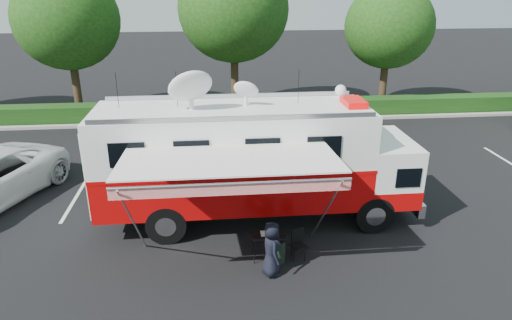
{
  "coord_description": "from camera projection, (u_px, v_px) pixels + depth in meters",
  "views": [
    {
      "loc": [
        -1.4,
        -13.48,
        7.48
      ],
      "look_at": [
        0.0,
        0.5,
        1.9
      ],
      "focal_mm": 32.0,
      "sensor_mm": 36.0,
      "label": 1
    }
  ],
  "objects": [
    {
      "name": "trash_bin",
      "position": [
        277.0,
        250.0,
        12.87
      ],
      "size": [
        0.49,
        0.49,
        0.74
      ],
      "color": "black",
      "rests_on": "ground_plane"
    },
    {
      "name": "folding_table",
      "position": [
        267.0,
        236.0,
        12.87
      ],
      "size": [
        1.07,
        0.89,
        0.79
      ],
      "color": "black",
      "rests_on": "ground_plane"
    },
    {
      "name": "person",
      "position": [
        271.0,
        274.0,
        12.43
      ],
      "size": [
        0.6,
        0.83,
        1.57
      ],
      "primitive_type": "imported",
      "rotation": [
        0.0,
        0.0,
        1.71
      ],
      "color": "black",
      "rests_on": "ground_plane"
    },
    {
      "name": "stall_lines",
      "position": [
        237.0,
        182.0,
        18.08
      ],
      "size": [
        24.12,
        5.5,
        0.01
      ],
      "color": "silver",
      "rests_on": "ground_plane"
    },
    {
      "name": "command_truck",
      "position": [
        255.0,
        160.0,
        14.57
      ],
      "size": [
        10.19,
        2.8,
        4.9
      ],
      "color": "black",
      "rests_on": "ground_plane"
    },
    {
      "name": "awning",
      "position": [
        230.0,
        165.0,
        11.41
      ],
      "size": [
        5.56,
        2.86,
        3.36
      ],
      "color": "silver",
      "rests_on": "ground_plane"
    },
    {
      "name": "ground_plane",
      "position": [
        257.0,
        218.0,
        15.35
      ],
      "size": [
        120.0,
        120.0,
        0.0
      ],
      "primitive_type": "plane",
      "color": "black",
      "rests_on": "ground"
    },
    {
      "name": "back_border",
      "position": [
        254.0,
        27.0,
        25.55
      ],
      "size": [
        60.0,
        6.14,
        8.87
      ],
      "color": "#9E998E",
      "rests_on": "ground_plane"
    },
    {
      "name": "folding_chair",
      "position": [
        298.0,
        241.0,
        13.04
      ],
      "size": [
        0.54,
        0.57,
        0.86
      ],
      "color": "black",
      "rests_on": "ground_plane"
    }
  ]
}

